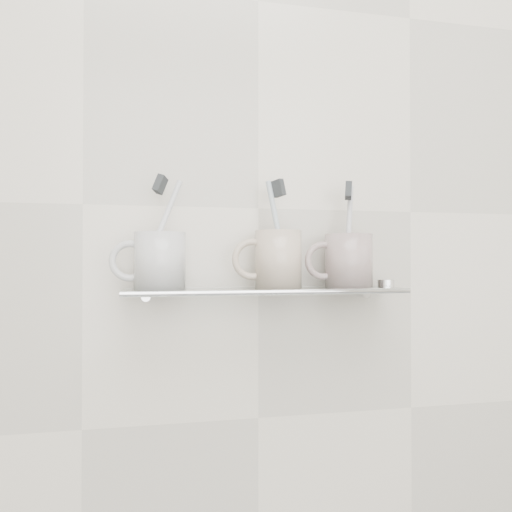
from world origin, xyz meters
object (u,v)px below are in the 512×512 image
object	(u,v)px
mug_left	(160,261)
mug_center	(278,259)
mug_right	(349,261)
shelf_glass	(266,291)

from	to	relation	value
mug_left	mug_center	world-z (taller)	mug_center
mug_left	mug_right	world-z (taller)	mug_right
shelf_glass	mug_left	bearing A→B (deg)	178.46
mug_right	mug_left	bearing A→B (deg)	167.43
shelf_glass	mug_right	size ratio (longest dim) A/B	5.04
mug_left	shelf_glass	bearing A→B (deg)	8.86
mug_left	mug_center	distance (m)	0.21
mug_center	mug_left	bearing A→B (deg)	-156.71
shelf_glass	mug_right	bearing A→B (deg)	1.79
mug_center	mug_right	distance (m)	0.14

